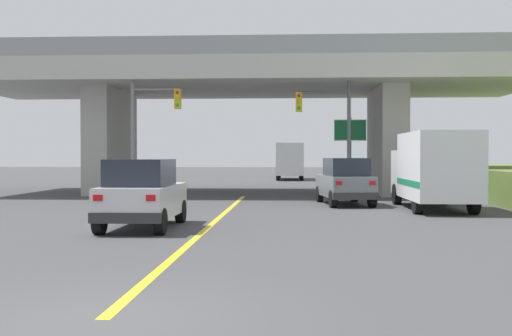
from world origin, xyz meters
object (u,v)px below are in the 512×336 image
object	(u,v)px
highway_sign	(350,137)
semi_truck_distant	(290,161)
suv_lead	(142,194)
traffic_signal_farside	(148,122)
box_truck	(434,169)
suv_crossing	(345,181)
traffic_signal_nearside	(332,122)

from	to	relation	value
highway_sign	semi_truck_distant	xyz separation A→B (m)	(-3.22, 21.71, -1.43)
suv_lead	traffic_signal_farside	bearing A→B (deg)	102.07
suv_lead	highway_sign	size ratio (longest dim) A/B	1.02
box_truck	highway_sign	xyz separation A→B (m)	(-2.44, 8.80, 1.51)
semi_truck_distant	traffic_signal_farside	bearing A→B (deg)	-105.55
suv_crossing	semi_truck_distant	xyz separation A→B (m)	(-2.40, 28.20, 0.66)
suv_crossing	highway_sign	distance (m)	6.87
suv_lead	highway_sign	distance (m)	17.53
suv_crossing	traffic_signal_farside	bearing A→B (deg)	153.56
traffic_signal_nearside	traffic_signal_farside	world-z (taller)	traffic_signal_nearside
box_truck	traffic_signal_farside	distance (m)	13.96
traffic_signal_nearside	semi_truck_distant	distance (m)	24.36
traffic_signal_farside	traffic_signal_nearside	bearing A→B (deg)	4.69
box_truck	traffic_signal_nearside	distance (m)	7.60
suv_lead	highway_sign	xyz separation A→B (m)	(7.48, 15.72, 2.09)
box_truck	traffic_signal_farside	bearing A→B (deg)	156.06
semi_truck_distant	suv_crossing	bearing A→B (deg)	-85.14
traffic_signal_nearside	semi_truck_distant	world-z (taller)	traffic_signal_nearside
box_truck	suv_crossing	bearing A→B (deg)	144.80
suv_lead	suv_crossing	xyz separation A→B (m)	(6.65, 9.23, 0.00)
highway_sign	semi_truck_distant	world-z (taller)	highway_sign
traffic_signal_nearside	suv_lead	bearing A→B (deg)	-115.63
suv_crossing	suv_lead	bearing A→B (deg)	-132.81
suv_lead	box_truck	size ratio (longest dim) A/B	0.64
suv_lead	highway_sign	world-z (taller)	highway_sign
highway_sign	suv_crossing	bearing A→B (deg)	-97.26
highway_sign	traffic_signal_farside	bearing A→B (deg)	-162.51
traffic_signal_nearside	traffic_signal_farside	size ratio (longest dim) A/B	1.04
traffic_signal_nearside	traffic_signal_farside	xyz separation A→B (m)	(-9.04, -0.74, -0.03)
traffic_signal_farside	highway_sign	xyz separation A→B (m)	(10.16, 3.20, -0.67)
traffic_signal_farside	highway_sign	size ratio (longest dim) A/B	1.40
suv_lead	semi_truck_distant	world-z (taller)	semi_truck_distant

